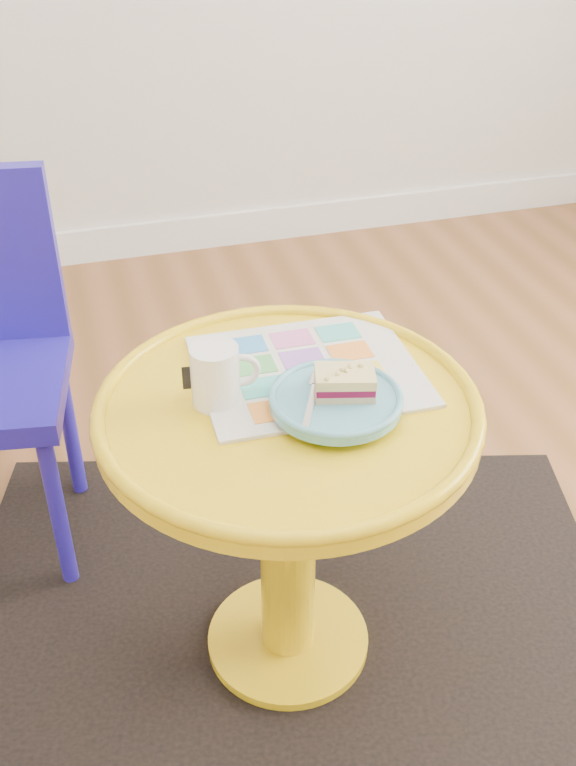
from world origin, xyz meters
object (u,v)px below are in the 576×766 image
object	(u,v)px
newspaper	(308,371)
plate	(336,401)
side_table	(288,483)
mug	(216,374)

from	to	relation	value
newspaper	plate	distance (m)	0.12
side_table	mug	size ratio (longest dim) A/B	5.57
mug	plate	size ratio (longest dim) A/B	0.53
mug	side_table	bearing A→B (deg)	-13.58
side_table	mug	distance (m)	0.24
mug	plate	bearing A→B (deg)	-18.28
plate	side_table	bearing A→B (deg)	148.18
newspaper	plate	size ratio (longest dim) A/B	1.76
side_table	plate	size ratio (longest dim) A/B	2.97
plate	mug	bearing A→B (deg)	155.00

